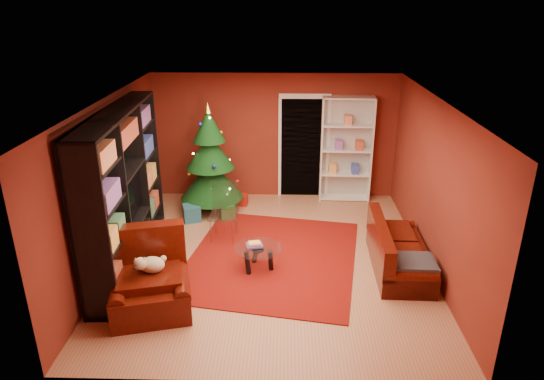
{
  "coord_description": "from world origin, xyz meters",
  "views": [
    {
      "loc": [
        0.2,
        -6.97,
        4.01
      ],
      "look_at": [
        0.0,
        0.4,
        1.05
      ],
      "focal_mm": 32.0,
      "sensor_mm": 36.0,
      "label": 1
    }
  ],
  "objects_px": {
    "media_unit": "(123,190)",
    "christmas_tree": "(210,159)",
    "gift_box_red": "(242,200)",
    "gift_box_green": "(227,211)",
    "acrylic_chair": "(223,216)",
    "dog": "(152,265)",
    "sofa": "(400,247)",
    "armchair": "(150,281)",
    "coffee_table": "(258,258)",
    "white_bookshelf": "(346,150)",
    "rug": "(272,258)",
    "gift_box_teal": "(192,213)"
  },
  "relations": [
    {
      "from": "gift_box_red",
      "to": "gift_box_green",
      "type": "bearing_deg",
      "value": -110.94
    },
    {
      "from": "media_unit",
      "to": "christmas_tree",
      "type": "xyz_separation_m",
      "value": [
        1.03,
        2.07,
        -0.17
      ]
    },
    {
      "from": "gift_box_red",
      "to": "acrylic_chair",
      "type": "xyz_separation_m",
      "value": [
        -0.19,
        -1.53,
        0.34
      ]
    },
    {
      "from": "dog",
      "to": "acrylic_chair",
      "type": "xyz_separation_m",
      "value": [
        0.71,
        2.02,
        -0.2
      ]
    },
    {
      "from": "rug",
      "to": "sofa",
      "type": "distance_m",
      "value": 2.06
    },
    {
      "from": "white_bookshelf",
      "to": "armchair",
      "type": "bearing_deg",
      "value": -125.49
    },
    {
      "from": "rug",
      "to": "gift_box_teal",
      "type": "relative_size",
      "value": 9.92
    },
    {
      "from": "christmas_tree",
      "to": "sofa",
      "type": "height_order",
      "value": "christmas_tree"
    },
    {
      "from": "white_bookshelf",
      "to": "dog",
      "type": "bearing_deg",
      "value": -125.59
    },
    {
      "from": "christmas_tree",
      "to": "dog",
      "type": "xyz_separation_m",
      "value": [
        -0.32,
        -3.3,
        -0.4
      ]
    },
    {
      "from": "gift_box_green",
      "to": "gift_box_red",
      "type": "distance_m",
      "value": 0.66
    },
    {
      "from": "coffee_table",
      "to": "white_bookshelf",
      "type": "bearing_deg",
      "value": 60.28
    },
    {
      "from": "dog",
      "to": "coffee_table",
      "type": "bearing_deg",
      "value": 22.59
    },
    {
      "from": "white_bookshelf",
      "to": "dog",
      "type": "relative_size",
      "value": 5.57
    },
    {
      "from": "gift_box_teal",
      "to": "gift_box_green",
      "type": "distance_m",
      "value": 0.68
    },
    {
      "from": "gift_box_green",
      "to": "white_bookshelf",
      "type": "distance_m",
      "value": 2.73
    },
    {
      "from": "armchair",
      "to": "dog",
      "type": "relative_size",
      "value": 2.82
    },
    {
      "from": "gift_box_teal",
      "to": "dog",
      "type": "bearing_deg",
      "value": -90.06
    },
    {
      "from": "coffee_table",
      "to": "dog",
      "type": "bearing_deg",
      "value": -143.33
    },
    {
      "from": "dog",
      "to": "sofa",
      "type": "height_order",
      "value": "dog"
    },
    {
      "from": "media_unit",
      "to": "sofa",
      "type": "height_order",
      "value": "media_unit"
    },
    {
      "from": "rug",
      "to": "gift_box_red",
      "type": "distance_m",
      "value": 2.29
    },
    {
      "from": "acrylic_chair",
      "to": "dog",
      "type": "bearing_deg",
      "value": -104.68
    },
    {
      "from": "rug",
      "to": "gift_box_green",
      "type": "bearing_deg",
      "value": 120.33
    },
    {
      "from": "white_bookshelf",
      "to": "sofa",
      "type": "bearing_deg",
      "value": -76.83
    },
    {
      "from": "armchair",
      "to": "sofa",
      "type": "relative_size",
      "value": 0.63
    },
    {
      "from": "media_unit",
      "to": "white_bookshelf",
      "type": "bearing_deg",
      "value": 32.96
    },
    {
      "from": "media_unit",
      "to": "gift_box_green",
      "type": "distance_m",
      "value": 2.45
    },
    {
      "from": "gift_box_green",
      "to": "sofa",
      "type": "xyz_separation_m",
      "value": [
        2.92,
        -1.82,
        0.24
      ]
    },
    {
      "from": "armchair",
      "to": "sofa",
      "type": "xyz_separation_m",
      "value": [
        3.62,
        1.16,
        -0.06
      ]
    },
    {
      "from": "christmas_tree",
      "to": "coffee_table",
      "type": "bearing_deg",
      "value": -65.45
    },
    {
      "from": "gift_box_teal",
      "to": "sofa",
      "type": "bearing_deg",
      "value": -24.93
    },
    {
      "from": "rug",
      "to": "media_unit",
      "type": "xyz_separation_m",
      "value": [
        -2.29,
        -0.14,
        1.23
      ]
    },
    {
      "from": "white_bookshelf",
      "to": "coffee_table",
      "type": "relative_size",
      "value": 2.93
    },
    {
      "from": "armchair",
      "to": "gift_box_teal",
      "type": "bearing_deg",
      "value": 75.13
    },
    {
      "from": "white_bookshelf",
      "to": "acrylic_chair",
      "type": "height_order",
      "value": "white_bookshelf"
    },
    {
      "from": "gift_box_red",
      "to": "dog",
      "type": "xyz_separation_m",
      "value": [
        -0.9,
        -3.55,
        0.54
      ]
    },
    {
      "from": "rug",
      "to": "white_bookshelf",
      "type": "xyz_separation_m",
      "value": [
        1.45,
        2.57,
        1.07
      ]
    },
    {
      "from": "media_unit",
      "to": "sofa",
      "type": "distance_m",
      "value": 4.38
    },
    {
      "from": "gift_box_red",
      "to": "acrylic_chair",
      "type": "relative_size",
      "value": 0.25
    },
    {
      "from": "rug",
      "to": "christmas_tree",
      "type": "bearing_deg",
      "value": 123.08
    },
    {
      "from": "rug",
      "to": "white_bookshelf",
      "type": "bearing_deg",
      "value": 60.56
    },
    {
      "from": "gift_box_teal",
      "to": "white_bookshelf",
      "type": "xyz_separation_m",
      "value": [
        3.02,
        1.16,
        0.93
      ]
    },
    {
      "from": "gift_box_green",
      "to": "dog",
      "type": "distance_m",
      "value": 3.05
    },
    {
      "from": "coffee_table",
      "to": "gift_box_green",
      "type": "bearing_deg",
      "value": 110.06
    },
    {
      "from": "gift_box_teal",
      "to": "coffee_table",
      "type": "height_order",
      "value": "coffee_table"
    },
    {
      "from": "armchair",
      "to": "dog",
      "type": "height_order",
      "value": "armchair"
    },
    {
      "from": "rug",
      "to": "armchair",
      "type": "height_order",
      "value": "armchair"
    },
    {
      "from": "gift_box_green",
      "to": "dog",
      "type": "bearing_deg",
      "value": -102.79
    },
    {
      "from": "christmas_tree",
      "to": "dog",
      "type": "distance_m",
      "value": 3.34
    }
  ]
}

